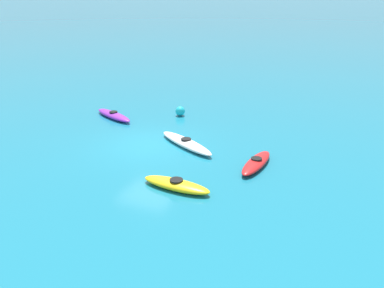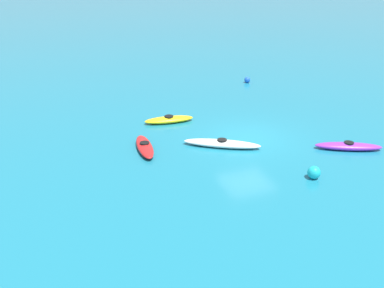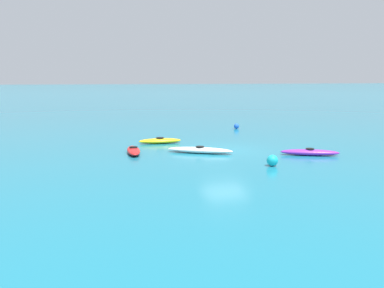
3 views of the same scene
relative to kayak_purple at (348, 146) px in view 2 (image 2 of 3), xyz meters
name	(u,v)px [view 2 (image 2 of 3)]	position (x,y,z in m)	size (l,w,h in m)	color
ground_plane	(249,138)	(2.85, 3.57, -0.16)	(600.00, 600.00, 0.00)	#19728C
kayak_purple	(348,146)	(0.00, 0.00, 0.00)	(1.91, 2.99, 0.37)	purple
kayak_yellow	(169,120)	(6.21, 6.54, 0.00)	(0.99, 2.66, 0.37)	yellow
kayak_white	(222,144)	(2.33, 5.24, 0.00)	(2.46, 3.41, 0.37)	white
kayak_red	(145,147)	(3.27, 8.66, 0.00)	(2.68, 0.92, 0.37)	red
buoy_blue	(247,80)	(11.68, -0.96, 0.04)	(0.41, 0.41, 0.41)	blue
buoy_cyan	(314,172)	(-1.76, 3.13, 0.10)	(0.52, 0.52, 0.52)	#19B7C6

